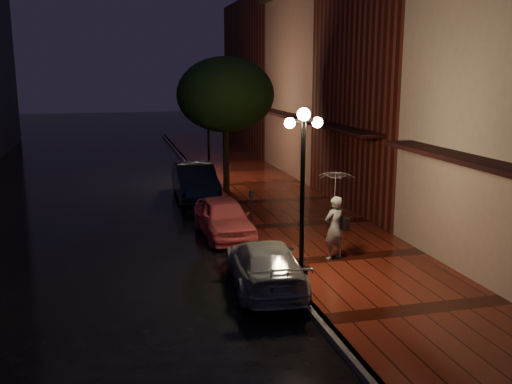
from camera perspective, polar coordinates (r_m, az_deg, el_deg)
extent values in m
plane|color=black|center=(19.29, -1.24, -4.02)|extent=(120.00, 120.00, 0.00)
cube|color=#4C170D|center=(19.88, 5.11, -3.36)|extent=(4.50, 60.00, 0.15)
cube|color=#595451|center=(19.27, -1.24, -3.80)|extent=(0.25, 60.00, 0.15)
cube|color=#511914|center=(22.96, 15.18, 12.03)|extent=(5.00, 8.00, 11.00)
cube|color=#8C5951|center=(30.22, 7.58, 10.33)|extent=(5.00, 8.00, 9.00)
cube|color=#511914|center=(39.67, 2.17, 11.51)|extent=(5.00, 12.00, 10.00)
cylinder|color=black|center=(14.18, 4.65, -0.96)|extent=(0.12, 0.12, 4.00)
cylinder|color=black|center=(14.71, 4.53, -8.00)|extent=(0.36, 0.36, 0.30)
cube|color=black|center=(13.88, 4.79, 7.12)|extent=(0.70, 0.08, 0.08)
sphere|color=#FDD398|center=(13.86, 4.80, 7.74)|extent=(0.32, 0.32, 0.32)
sphere|color=#FDD398|center=(13.77, 3.40, 6.90)|extent=(0.26, 0.26, 0.26)
sphere|color=#FDD398|center=(14.00, 6.15, 6.93)|extent=(0.26, 0.26, 0.26)
cylinder|color=black|center=(27.63, -4.76, 5.36)|extent=(0.12, 0.12, 4.00)
cylinder|color=black|center=(27.90, -4.69, 1.58)|extent=(0.36, 0.36, 0.30)
cube|color=black|center=(27.47, -4.83, 9.50)|extent=(0.70, 0.08, 0.08)
sphere|color=#FDD398|center=(27.47, -4.83, 9.81)|extent=(0.32, 0.32, 0.32)
sphere|color=#FDD398|center=(27.42, -5.56, 9.38)|extent=(0.26, 0.26, 0.26)
sphere|color=#FDD398|center=(27.53, -4.10, 9.42)|extent=(0.26, 0.26, 0.26)
cylinder|color=black|center=(24.80, -3.02, 3.69)|extent=(0.28, 0.28, 3.20)
ellipsoid|color=black|center=(24.56, -3.09, 9.71)|extent=(4.16, 4.16, 3.20)
sphere|color=black|center=(25.32, -1.77, 8.43)|extent=(1.80, 1.80, 1.80)
sphere|color=black|center=(23.79, -4.18, 8.41)|extent=(1.80, 1.80, 1.80)
imported|color=#F16369|center=(18.68, -3.25, -2.54)|extent=(1.66, 3.82, 1.28)
imported|color=black|center=(24.33, -6.12, 1.11)|extent=(1.67, 4.63, 1.52)
imported|color=#94949A|center=(14.35, 0.91, -7.22)|extent=(2.03, 4.24, 1.19)
imported|color=white|center=(16.02, 7.85, -3.58)|extent=(0.76, 0.62, 1.80)
imported|color=silver|center=(15.75, 7.97, 0.41)|extent=(1.05, 1.07, 0.96)
cylinder|color=black|center=(15.91, 7.89, -2.13)|extent=(0.02, 0.02, 1.44)
cube|color=black|center=(16.05, 8.92, -3.14)|extent=(0.14, 0.34, 0.36)
cylinder|color=black|center=(18.71, -0.49, -2.23)|extent=(0.06, 0.06, 1.15)
cube|color=black|center=(18.56, -0.49, -0.20)|extent=(0.15, 0.13, 0.23)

